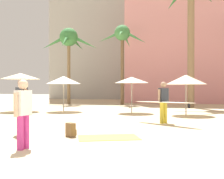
{
  "coord_description": "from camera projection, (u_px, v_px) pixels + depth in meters",
  "views": [
    {
      "loc": [
        2.18,
        -5.05,
        1.46
      ],
      "look_at": [
        -0.88,
        7.56,
        1.42
      ],
      "focal_mm": 45.4,
      "sensor_mm": 36.0,
      "label": 1
    }
  ],
  "objects": [
    {
      "name": "person_far_left",
      "position": [
        22.0,
        104.0,
        8.97
      ],
      "size": [
        0.57,
        0.39,
        1.76
      ],
      "rotation": [
        0.0,
        0.0,
        1.04
      ],
      "color": "orange",
      "rests_on": "ground"
    },
    {
      "name": "person_near_right",
      "position": [
        163.0,
        101.0,
        11.74
      ],
      "size": [
        2.72,
        2.03,
        1.74
      ],
      "rotation": [
        0.0,
        0.0,
        2.42
      ],
      "color": "gold",
      "rests_on": "ground"
    },
    {
      "name": "ground",
      "position": [
        64.0,
        165.0,
        5.43
      ],
      "size": [
        120.0,
        120.0,
        0.0
      ],
      "primitive_type": "plane",
      "color": "#C6B28C"
    },
    {
      "name": "backpack",
      "position": [
        71.0,
        130.0,
        8.55
      ],
      "size": [
        0.35,
        0.34,
        0.42
      ],
      "rotation": [
        0.0,
        0.0,
        0.95
      ],
      "color": "brown",
      "rests_on": "ground"
    },
    {
      "name": "cafe_umbrella_4",
      "position": [
        186.0,
        80.0,
        15.49
      ],
      "size": [
        2.22,
        2.22,
        2.21
      ],
      "color": "gray",
      "rests_on": "ground"
    },
    {
      "name": "cafe_umbrella_3",
      "position": [
        21.0,
        76.0,
        18.14
      ],
      "size": [
        2.44,
        2.44,
        2.45
      ],
      "color": "gray",
      "rests_on": "ground"
    },
    {
      "name": "beach_towel",
      "position": [
        108.0,
        137.0,
        8.4
      ],
      "size": [
        2.05,
        1.64,
        0.01
      ],
      "primitive_type": "cube",
      "rotation": [
        0.0,
        0.0,
        0.38
      ],
      "color": "#F4CC4C",
      "rests_on": "ground"
    },
    {
      "name": "cafe_umbrella_1",
      "position": [
        64.0,
        80.0,
        17.99
      ],
      "size": [
        2.2,
        2.2,
        2.25
      ],
      "color": "gray",
      "rests_on": "ground"
    },
    {
      "name": "palm_tree_far_left",
      "position": [
        122.0,
        39.0,
        25.68
      ],
      "size": [
        4.68,
        4.72,
        7.23
      ],
      "color": "brown",
      "rests_on": "ground"
    },
    {
      "name": "palm_tree_right",
      "position": [
        69.0,
        41.0,
        26.49
      ],
      "size": [
        5.58,
        5.55,
        7.13
      ],
      "color": "brown",
      "rests_on": "ground"
    },
    {
      "name": "cafe_umbrella_2",
      "position": [
        132.0,
        80.0,
        16.9
      ],
      "size": [
        2.07,
        2.07,
        2.16
      ],
      "color": "gray",
      "rests_on": "ground"
    },
    {
      "name": "person_mid_left",
      "position": [
        23.0,
        111.0,
        6.81
      ],
      "size": [
        0.28,
        0.61,
        1.68
      ],
      "rotation": [
        0.0,
        0.0,
        2.98
      ],
      "color": "#B7337F",
      "rests_on": "ground"
    }
  ]
}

